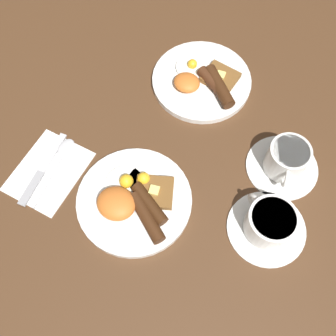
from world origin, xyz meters
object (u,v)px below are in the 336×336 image
object	(u,v)px
breakfast_plate_far	(203,81)
breakfast_plate_near	(134,200)
spoon	(62,155)
teacup_far	(286,161)
knife	(41,172)
teacup_near	(269,224)

from	to	relation	value
breakfast_plate_far	breakfast_plate_near	bearing A→B (deg)	-91.81
breakfast_plate_near	breakfast_plate_far	distance (m)	0.35
breakfast_plate_near	breakfast_plate_far	world-z (taller)	breakfast_plate_near
breakfast_plate_far	spoon	distance (m)	0.37
breakfast_plate_near	teacup_far	world-z (taller)	teacup_far
teacup_far	spoon	bearing A→B (deg)	-158.54
breakfast_plate_near	breakfast_plate_far	bearing A→B (deg)	88.19
teacup_far	knife	world-z (taller)	teacup_far
spoon	teacup_far	bearing A→B (deg)	-72.50
teacup_far	knife	size ratio (longest dim) A/B	0.85
teacup_far	knife	distance (m)	0.52
breakfast_plate_far	teacup_far	world-z (taller)	teacup_far
breakfast_plate_far	teacup_near	xyz separation A→B (m)	(0.26, -0.28, 0.02)
teacup_far	breakfast_plate_far	bearing A→B (deg)	150.46
breakfast_plate_near	teacup_near	world-z (taller)	teacup_near
spoon	breakfast_plate_near	bearing A→B (deg)	-102.95
teacup_far	spoon	size ratio (longest dim) A/B	0.89
breakfast_plate_near	spoon	size ratio (longest dim) A/B	1.36
teacup_near	spoon	size ratio (longest dim) A/B	0.91
teacup_near	breakfast_plate_near	bearing A→B (deg)	-166.95
breakfast_plate_far	teacup_far	bearing A→B (deg)	-29.54
teacup_far	knife	xyz separation A→B (m)	(-0.47, -0.23, -0.03)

